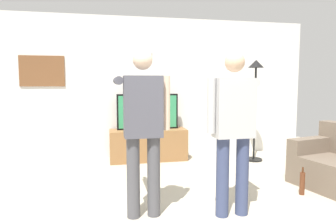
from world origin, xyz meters
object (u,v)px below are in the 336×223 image
beverage_bottle (302,183)px  tv_stand (148,145)px  person_standing_nearer_couch (233,124)px  framed_picture (42,71)px  person_standing_nearer_lamp (143,124)px  floor_lamp (255,89)px  wall_clock (146,51)px  television (148,112)px

beverage_bottle → tv_stand: bearing=128.4°
tv_stand → person_standing_nearer_couch: person_standing_nearer_couch is taller
tv_stand → framed_picture: 2.34m
person_standing_nearer_lamp → person_standing_nearer_couch: 0.97m
person_standing_nearer_lamp → beverage_bottle: size_ratio=4.93×
floor_lamp → person_standing_nearer_lamp: 3.04m
floor_lamp → beverage_bottle: size_ratio=5.12×
wall_clock → floor_lamp: 2.18m
person_standing_nearer_couch → person_standing_nearer_lamp: bearing=170.0°
framed_picture → wall_clock: bearing=-0.2°
tv_stand → wall_clock: (0.00, 0.29, 1.77)m
tv_stand → floor_lamp: (1.93, -0.42, 1.04)m
person_standing_nearer_couch → beverage_bottle: bearing=17.6°
person_standing_nearer_couch → beverage_bottle: (1.14, 0.36, -0.86)m
framed_picture → beverage_bottle: (3.59, -2.45, -1.51)m
beverage_bottle → person_standing_nearer_couch: bearing=-162.4°
tv_stand → person_standing_nearer_couch: bearing=-77.4°
wall_clock → beverage_bottle: (1.71, -2.45, -1.91)m
person_standing_nearer_lamp → beverage_bottle: bearing=5.3°
tv_stand → person_standing_nearer_lamp: size_ratio=0.79×
television → beverage_bottle: (1.71, -2.20, -0.76)m
framed_picture → person_standing_nearer_lamp: bearing=-60.6°
person_standing_nearer_lamp → tv_stand: bearing=80.6°
television → wall_clock: size_ratio=4.67×
person_standing_nearer_lamp → beverage_bottle: 2.28m
framed_picture → beverage_bottle: size_ratio=2.12×
framed_picture → person_standing_nearer_lamp: size_ratio=0.43×
framed_picture → floor_lamp: framed_picture is taller
tv_stand → beverage_bottle: (1.71, -2.16, -0.14)m
wall_clock → person_standing_nearer_lamp: size_ratio=0.14×
framed_picture → person_standing_nearer_lamp: (1.49, -2.65, -0.64)m
television → person_standing_nearer_lamp: (-0.39, -2.40, 0.11)m
tv_stand → beverage_bottle: bearing=-51.6°
tv_stand → framed_picture: framed_picture is taller
tv_stand → wall_clock: size_ratio=5.80×
floor_lamp → tv_stand: bearing=167.7°
television → person_standing_nearer_couch: size_ratio=0.65×
television → beverage_bottle: bearing=-52.2°
person_standing_nearer_lamp → person_standing_nearer_couch: (0.95, -0.17, -0.01)m
person_standing_nearer_couch → beverage_bottle: size_ratio=4.86×
framed_picture → person_standing_nearer_couch: bearing=-49.1°
television → floor_lamp: (1.93, -0.47, 0.42)m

